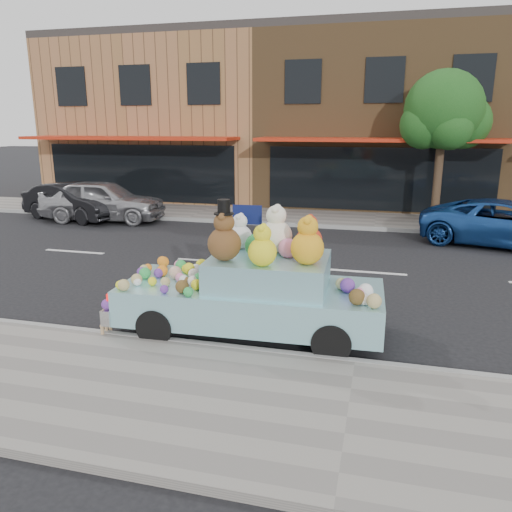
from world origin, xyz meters
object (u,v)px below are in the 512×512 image
(street_tree, at_px, (444,116))
(car_dark, at_px, (73,201))
(car_blue, at_px, (508,224))
(car_silver, at_px, (103,200))
(art_car, at_px, (253,288))

(street_tree, distance_m, car_dark, 13.45)
(car_blue, relative_size, car_dark, 1.16)
(street_tree, height_order, car_silver, street_tree)
(car_silver, distance_m, car_dark, 1.24)
(art_car, bearing_deg, street_tree, 68.36)
(car_silver, bearing_deg, street_tree, -85.22)
(car_silver, relative_size, car_blue, 0.94)
(street_tree, distance_m, car_blue, 4.48)
(street_tree, xyz_separation_m, car_blue, (1.74, -2.81, -3.03))
(car_silver, xyz_separation_m, car_blue, (13.41, -0.56, -0.10))
(car_dark, height_order, art_car, art_car)
(car_dark, distance_m, art_car, 12.44)
(car_blue, xyz_separation_m, car_dark, (-14.65, 0.56, 0.01))
(car_silver, xyz_separation_m, car_dark, (-1.24, -0.01, -0.08))
(car_blue, bearing_deg, art_car, 160.86)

